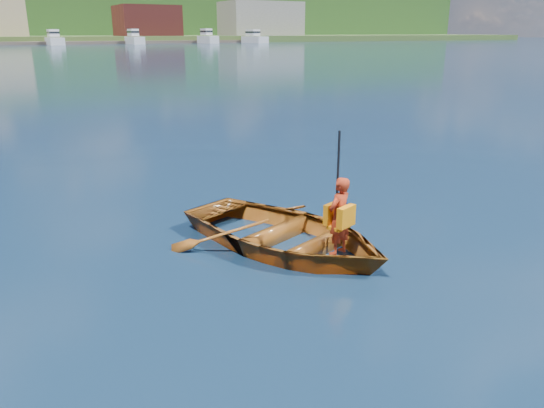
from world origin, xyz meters
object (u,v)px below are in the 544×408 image
(child_paddler, at_px, (339,216))
(dock, at_px, (35,43))
(rowboat, at_px, (284,234))
(marina_yachts, at_px, (17,39))

(child_paddler, xyz_separation_m, dock, (9.88, 149.58, -0.28))
(child_paddler, relative_size, dock, 0.01)
(rowboat, distance_m, dock, 149.15)
(child_paddler, bearing_deg, dock, 86.22)
(rowboat, height_order, child_paddler, child_paddler)
(rowboat, distance_m, child_paddler, 1.02)
(dock, bearing_deg, rowboat, -93.97)
(child_paddler, height_order, marina_yachts, marina_yachts)
(rowboat, xyz_separation_m, marina_yachts, (5.92, 144.10, 1.18))
(child_paddler, bearing_deg, marina_yachts, 87.84)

